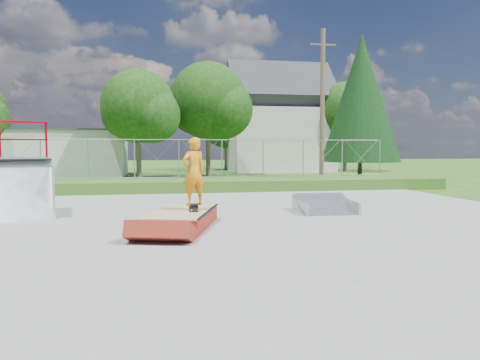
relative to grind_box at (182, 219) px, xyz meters
name	(u,v)px	position (x,y,z in m)	size (l,w,h in m)	color
ground	(204,227)	(0.55, 0.01, -0.20)	(120.00, 120.00, 0.00)	#2A5117
concrete_pad	(204,226)	(0.55, 0.01, -0.18)	(20.00, 16.00, 0.04)	gray
grass_berm	(180,185)	(0.55, 9.51, 0.05)	(24.00, 3.00, 0.50)	#2A5117
grind_box	(182,219)	(0.00, 0.00, 0.00)	(2.06, 3.02, 0.41)	maroon
flat_bank_ramp	(325,205)	(4.29, 1.69, 0.03)	(1.56, 1.67, 0.48)	#92959A
skateboard	(194,208)	(0.30, 0.05, 0.25)	(0.22, 0.80, 0.02)	black
skater	(194,175)	(0.30, 0.05, 1.07)	(0.60, 0.39, 1.63)	orange
chain_link_fence	(179,159)	(0.55, 10.51, 1.20)	(20.00, 0.06, 1.80)	gray
utility_building_flat	(49,154)	(-7.45, 22.01, 1.30)	(10.00, 6.00, 3.00)	#BCBBB7
gable_house	(278,124)	(9.55, 26.01, 3.63)	(8.40, 6.08, 8.94)	#BCBBB7
utility_pole	(322,107)	(8.05, 12.01, 3.80)	(0.24, 0.24, 8.00)	brown
tree_left_near	(142,109)	(-1.20, 17.84, 4.03)	(4.76, 4.48, 6.65)	brown
tree_center	(213,103)	(3.33, 19.82, 4.64)	(5.44, 5.12, 7.60)	brown
tree_right_far	(350,114)	(14.82, 23.83, 4.34)	(5.10, 4.80, 7.12)	brown
tree_back_mid	(229,127)	(5.76, 27.86, 3.43)	(4.08, 3.84, 5.70)	brown
conifer_tree	(361,98)	(12.55, 17.01, 4.84)	(5.04, 5.04, 9.10)	brown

